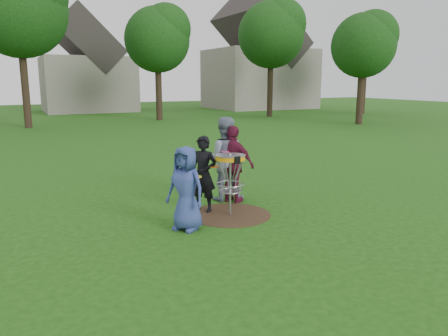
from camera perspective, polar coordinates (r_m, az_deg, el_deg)
name	(u,v)px	position (r m, az deg, el deg)	size (l,w,h in m)	color
ground	(230,215)	(9.69, 0.80, -6.12)	(100.00, 100.00, 0.00)	#19470F
dirt_patch	(230,215)	(9.69, 0.80, -6.10)	(1.80, 1.80, 0.01)	#47331E
player_blue	(186,188)	(8.58, -5.00, -2.68)	(0.82, 0.53, 1.67)	navy
player_black	(203,174)	(9.76, -2.72, -0.79)	(0.63, 0.41, 1.71)	black
player_grey	(224,159)	(10.64, 0.01, 1.19)	(1.00, 0.78, 2.06)	gray
player_maroon	(233,164)	(10.46, 1.23, 0.46)	(1.09, 0.45, 1.86)	maroon
disc_on_grass	(197,222)	(9.17, -3.56, -7.11)	(0.22, 0.22, 0.02)	silver
disc_golf_basket	(230,170)	(9.43, 0.82, -0.21)	(0.66, 0.67, 1.38)	#9EA0A5
held_discs	(218,163)	(9.69, -0.79, 0.72)	(1.57, 1.48, 0.25)	yellow
tree_row	(82,25)	(29.43, -18.08, 17.30)	(51.20, 17.42, 9.90)	#38281C
house_row	(111,66)	(42.26, -14.60, 12.73)	(44.50, 10.65, 11.62)	gray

